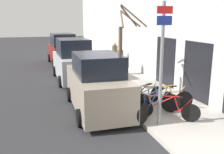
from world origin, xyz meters
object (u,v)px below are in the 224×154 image
bicycle_2 (162,100)px  parked_car_1 (73,62)px  street_tree (122,53)px  signpost (162,61)px  pedestrian_near (120,59)px  bicycle_4 (143,97)px  parked_car_2 (63,50)px  bicycle_1 (156,105)px  pedestrian_far (115,53)px  bicycle_0 (167,109)px  parked_car_0 (97,85)px  bicycle_3 (148,100)px

bicycle_2 → parked_car_1: 6.92m
street_tree → bicycle_2: bearing=-69.9°
signpost → pedestrian_near: (1.32, 7.61, -1.11)m
bicycle_4 → pedestrian_near: 5.99m
parked_car_2 → pedestrian_near: size_ratio=2.59×
bicycle_1 → bicycle_4: (-0.01, 1.06, -0.03)m
bicycle_4 → street_tree: bearing=-14.4°
bicycle_4 → pedestrian_far: pedestrian_far is taller
bicycle_0 → parked_car_0: (-1.96, 2.01, 0.51)m
parked_car_1 → bicycle_0: bearing=-75.4°
signpost → bicycle_3: signpost is taller
bicycle_0 → bicycle_2: (0.30, 0.87, 0.04)m
pedestrian_near → bicycle_4: bearing=-82.9°
signpost → bicycle_2: 2.17m
signpost → parked_car_0: 3.00m
bicycle_4 → bicycle_1: bearing=155.0°
bicycle_1 → pedestrian_far: (1.55, 9.40, 0.62)m
signpost → parked_car_1: (-1.61, 7.62, -1.16)m
parked_car_1 → pedestrian_far: (3.40, 2.47, 0.08)m
signpost → bicycle_1: bearing=71.1°
bicycle_4 → parked_car_1: (-1.84, 5.87, 0.57)m
bicycle_4 → parked_car_2: (-1.76, 11.67, 0.57)m
parked_car_0 → bicycle_1: bearing=-40.8°
bicycle_3 → pedestrian_near: bearing=23.5°
parked_car_0 → pedestrian_near: size_ratio=2.60×
bicycle_3 → parked_car_2: parked_car_2 is taller
signpost → bicycle_3: 2.15m
bicycle_3 → parked_car_2: 12.27m
bicycle_0 → parked_car_2: size_ratio=0.41×
parked_car_2 → bicycle_4: bearing=-84.5°
bicycle_3 → bicycle_4: bicycle_3 is taller
parked_car_0 → pedestrian_far: size_ratio=2.54×
bicycle_4 → street_tree: street_tree is taller
bicycle_1 → parked_car_0: parked_car_0 is taller
bicycle_2 → parked_car_0: size_ratio=0.53×
bicycle_3 → street_tree: street_tree is taller
bicycle_2 → bicycle_4: 0.80m
bicycle_3 → pedestrian_near: size_ratio=1.16×
parked_car_0 → bicycle_3: bearing=-28.1°
pedestrian_near → street_tree: bearing=-90.8°
bicycle_3 → bicycle_4: 0.46m
bicycle_4 → pedestrian_near: pedestrian_near is taller
bicycle_3 → street_tree: bearing=41.8°
bicycle_3 → street_tree: (-0.31, 2.10, 1.52)m
parked_car_0 → parked_car_2: parked_car_2 is taller
bicycle_1 → bicycle_4: 1.06m
bicycle_2 → parked_car_2: bearing=20.4°
street_tree → parked_car_2: bearing=98.2°
parked_car_0 → parked_car_1: parked_car_1 is taller
bicycle_4 → pedestrian_far: size_ratio=1.11×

